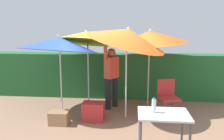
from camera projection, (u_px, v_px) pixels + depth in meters
ground_plane at (111, 117)px, 5.35m from camera, size 24.00×24.00×0.00m
hedge_row at (117, 75)px, 6.97m from camera, size 8.00×0.70×1.35m
umbrella_rainbow at (150, 37)px, 5.95m from camera, size 2.01×2.00×2.16m
umbrella_orange at (59, 44)px, 5.47m from camera, size 1.99×2.00×2.06m
umbrella_yellow at (87, 37)px, 6.08m from camera, size 1.71×1.70×2.22m
umbrella_navy at (127, 36)px, 5.08m from camera, size 1.91×1.87×2.41m
person_vendor at (111, 74)px, 5.86m from camera, size 0.39×0.50×1.88m
chair_plastic at (168, 96)px, 5.36m from camera, size 0.54×0.54×0.89m
cooler_box at (93, 111)px, 5.14m from camera, size 0.49×0.34×0.43m
crate_cardboard at (59, 118)px, 4.94m from camera, size 0.42×0.31×0.29m
folding_table at (163, 119)px, 3.53m from camera, size 0.80×0.60×0.77m
bottle_water at (154, 106)px, 3.52m from camera, size 0.07×0.07×0.24m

